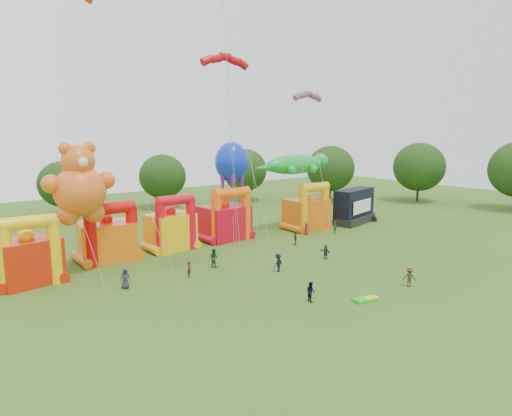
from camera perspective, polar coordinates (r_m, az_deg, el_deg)
ground at (r=35.96m, az=18.35°, el=-13.48°), size 160.00×160.00×0.00m
tree_ring at (r=33.42m, az=16.89°, el=-3.86°), size 124.35×126.46×12.07m
bouncy_castle_0 at (r=46.28m, az=-26.55°, el=-5.57°), size 5.72×4.88×6.51m
bouncy_castle_1 at (r=51.37m, az=-18.01°, el=-3.57°), size 6.29×5.35×6.53m
bouncy_castle_2 at (r=54.17m, az=-10.53°, el=-2.54°), size 5.48×4.62×6.58m
bouncy_castle_3 at (r=58.19m, az=-3.82°, el=-1.46°), size 6.05×5.00×6.83m
bouncy_castle_4 at (r=64.54m, az=6.46°, el=-0.43°), size 5.68×4.67×6.70m
stage_trailer at (r=69.98m, az=12.18°, el=0.18°), size 8.60×4.92×5.20m
teddy_bear_kite at (r=45.92m, az=-20.89°, el=1.10°), size 6.83×10.69×12.88m
gecko_kite at (r=63.26m, az=5.39°, el=4.17°), size 13.25×8.24×10.63m
octopus_kite at (r=56.97m, az=-3.00°, el=3.29°), size 4.19×5.46×12.51m
parafoil_kites at (r=41.55m, az=-8.24°, el=6.77°), size 31.34×13.85×26.46m
diamond_kites at (r=42.05m, az=2.22°, el=11.70°), size 19.64×13.14×38.21m
folded_kite_bundle at (r=39.25m, az=13.56°, el=-11.03°), size 2.17×1.42×0.31m
spectator_0 at (r=42.31m, az=-16.03°, el=-8.48°), size 1.01×0.78×1.84m
spectator_1 at (r=44.20m, az=-8.35°, el=-7.59°), size 0.63×0.68×1.56m
spectator_2 at (r=47.04m, az=-5.29°, el=-6.22°), size 0.96×1.11×1.94m
spectator_3 at (r=45.43m, az=2.78°, el=-6.85°), size 1.30×0.94×1.82m
spectator_4 at (r=55.97m, az=4.92°, el=-3.81°), size 0.79×0.99×1.56m
spectator_5 at (r=50.30m, az=8.69°, el=-5.46°), size 0.62×1.48×1.55m
spectator_6 at (r=61.32m, az=6.35°, el=-2.60°), size 0.92×0.75×1.63m
spectator_7 at (r=62.80m, az=9.87°, el=-2.40°), size 0.63×0.71×1.63m
spectator_8 at (r=38.12m, az=6.85°, el=-10.33°), size 0.81×0.94×1.68m
spectator_9 at (r=43.43m, az=18.62°, el=-8.19°), size 1.22×1.30×1.76m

